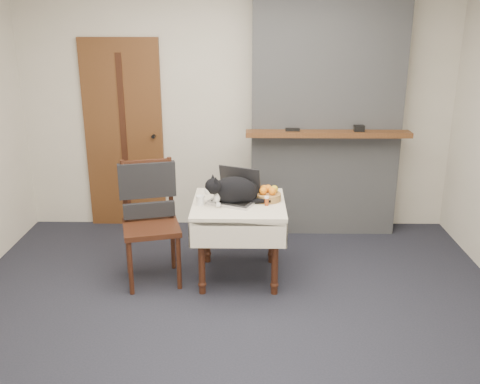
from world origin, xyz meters
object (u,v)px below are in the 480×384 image
object	(u,v)px
cream_jar	(200,200)
pill_bottle	(267,201)
fruit_basket	(268,195)
chair	(149,204)
laptop	(235,193)
cat	(235,190)
door	(124,135)
side_table	(239,215)

from	to	relation	value
cream_jar	pill_bottle	world-z (taller)	cream_jar
fruit_basket	chair	distance (m)	1.02
laptop	cream_jar	distance (m)	0.31
chair	laptop	bearing A→B (deg)	-13.35
cat	laptop	bearing A→B (deg)	70.01
cream_jar	fruit_basket	xyz separation A→B (m)	(0.57, 0.13, 0.01)
cat	fruit_basket	distance (m)	0.30
pill_bottle	chair	distance (m)	1.01
door	fruit_basket	distance (m)	1.93
chair	side_table	bearing A→B (deg)	-16.43
side_table	chair	distance (m)	0.77
cat	fruit_basket	bearing A→B (deg)	-3.11
side_table	pill_bottle	bearing A→B (deg)	-17.37
side_table	laptop	distance (m)	0.19
door	chair	size ratio (longest dim) A/B	1.91
side_table	fruit_basket	world-z (taller)	fruit_basket
door	fruit_basket	bearing A→B (deg)	-39.04
cat	pill_bottle	xyz separation A→B (m)	(0.26, -0.04, -0.07)
cat	cream_jar	bearing A→B (deg)	167.16
chair	cream_jar	bearing A→B (deg)	-26.25
laptop	cat	bearing A→B (deg)	-65.21
side_table	cream_jar	xyz separation A→B (m)	(-0.32, -0.07, 0.15)
door	pill_bottle	size ratio (longest dim) A/B	25.73
cream_jar	pill_bottle	distance (m)	0.55
door	pill_bottle	distance (m)	2.01
side_table	pill_bottle	world-z (taller)	pill_bottle
laptop	cat	xyz separation A→B (m)	(0.00, -0.07, 0.05)
cream_jar	pill_bottle	bearing A→B (deg)	-0.43
door	laptop	world-z (taller)	door
pill_bottle	fruit_basket	distance (m)	0.13
fruit_basket	chair	size ratio (longest dim) A/B	0.21
cat	pill_bottle	distance (m)	0.28
side_table	cat	size ratio (longest dim) A/B	1.38
cream_jar	fruit_basket	size ratio (longest dim) A/B	0.36
laptop	cream_jar	xyz separation A→B (m)	(-0.29, -0.11, -0.03)
door	cat	distance (m)	1.78
door	laptop	size ratio (longest dim) A/B	4.21
door	cream_jar	bearing A→B (deg)	-55.52
side_table	cream_jar	distance (m)	0.36
side_table	fruit_basket	bearing A→B (deg)	13.41
chair	pill_bottle	bearing A→B (deg)	-20.18
cat	cream_jar	size ratio (longest dim) A/B	7.06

